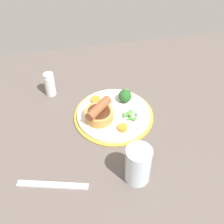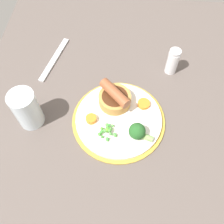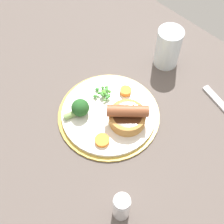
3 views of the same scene
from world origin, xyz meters
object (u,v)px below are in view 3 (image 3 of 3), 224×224
Objects in this scene: dinner_plate at (109,114)px; carrot_slice_1 at (102,140)px; salt_shaker at (121,207)px; sausage_pudding at (127,116)px; pea_pile at (103,93)px; drinking_glass at (168,48)px; broccoli_floret_far at (79,108)px; carrot_slice_0 at (126,91)px.

dinner_plate is 8.09cm from carrot_slice_1.
salt_shaker is (-18.06, 14.50, 3.48)cm from dinner_plate.
sausage_pudding is 1.04× the size of salt_shaker.
pea_pile is 20.48cm from drinking_glass.
salt_shaker is (-13.61, 7.88, 2.15)cm from carrot_slice_1.
broccoli_floret_far is at bearing 47.88° from dinner_plate.
drinking_glass is (5.92, -28.97, 3.53)cm from carrot_slice_1.
salt_shaker is (-19.53, 36.85, -1.38)cm from drinking_glass.
carrot_slice_0 is at bearing 2.24° from broccoli_floret_far.
dinner_plate is at bearing -38.76° from salt_shaker.
sausage_pudding is at bearing -91.77° from carrot_slice_1.
pea_pile is at bearing -44.97° from carrot_slice_1.
broccoli_floret_far is at bearing 83.44° from drinking_glass.
carrot_slice_0 is 16.00cm from drinking_glass.
broccoli_floret_far is 2.26× the size of carrot_slice_0.
salt_shaker reaches higher than carrot_slice_0.
dinner_plate is 6.97cm from carrot_slice_0.
drinking_glass is 41.73cm from salt_shaker.
drinking_glass reaches higher than sausage_pudding.
pea_pile is 7.51cm from broccoli_floret_far.
salt_shaker is at bearing 132.20° from carrot_slice_0.
broccoli_floret_far is 9.31cm from carrot_slice_1.
pea_pile is at bearing -51.71° from sausage_pudding.
salt_shaker reaches higher than pea_pile.
carrot_slice_0 is at bearing -127.26° from pea_pile.
carrot_slice_0 is (5.87, -5.61, -1.57)cm from sausage_pudding.
dinner_plate is 3.88× the size of broccoli_floret_far.
dinner_plate is 7.44cm from broccoli_floret_far.
salt_shaker is (-19.24, 21.22, 2.02)cm from carrot_slice_0.
carrot_slice_0 is 28.71cm from salt_shaker.
sausage_pudding is at bearing -49.41° from salt_shaker.
carrot_slice_0 is 14.47cm from carrot_slice_1.
pea_pile is (4.51, -2.33, 1.80)cm from dinner_plate.
salt_shaker is at bearing 117.92° from drinking_glass.
carrot_slice_0 is at bearing -47.80° from salt_shaker.
carrot_slice_1 is 0.30× the size of drinking_glass.
drinking_glass reaches higher than pea_pile.
drinking_glass is at bearing -88.95° from carrot_slice_0.
drinking_glass is at bearing -78.46° from carrot_slice_1.
broccoli_floret_far reaches higher than pea_pile.
pea_pile is 1.44× the size of carrot_slice_1.
carrot_slice_1 is 15.87cm from salt_shaker.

